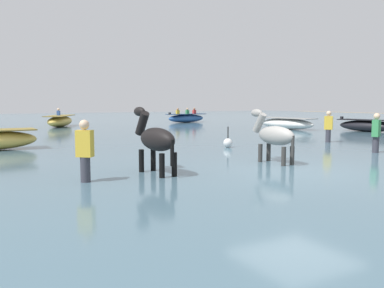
# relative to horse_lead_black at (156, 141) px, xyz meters

# --- Properties ---
(ground_plane) EXTENTS (120.00, 120.00, 0.00)m
(ground_plane) POSITION_rel_horse_lead_black_xyz_m (3.03, -1.31, -1.11)
(ground_plane) COLOR #84755B
(water_surface) EXTENTS (90.00, 90.00, 0.36)m
(water_surface) POSITION_rel_horse_lead_black_xyz_m (3.03, 8.69, -0.92)
(water_surface) COLOR #476675
(water_surface) RESTS_ON ground
(horse_lead_black) EXTENTS (0.57, 1.72, 1.87)m
(horse_lead_black) POSITION_rel_horse_lead_black_xyz_m (0.00, 0.00, 0.00)
(horse_lead_black) COLOR black
(horse_lead_black) RESTS_ON ground
(horse_trailing_grey) EXTENTS (0.49, 1.64, 1.79)m
(horse_trailing_grey) POSITION_rel_horse_lead_black_xyz_m (3.42, -0.06, -0.05)
(horse_trailing_grey) COLOR gray
(horse_trailing_grey) RESTS_ON ground
(boat_distant_east) EXTENTS (1.65, 3.91, 0.82)m
(boat_distant_east) POSITION_rel_horse_lead_black_xyz_m (13.30, 10.20, -0.40)
(boat_distant_east) COLOR silver
(boat_distant_east) RESTS_ON water_surface
(boat_near_port) EXTENTS (2.90, 4.18, 1.22)m
(boat_near_port) POSITION_rel_horse_lead_black_xyz_m (2.10, 19.53, -0.37)
(boat_near_port) COLOR gold
(boat_near_port) RESTS_ON water_surface
(boat_near_starboard) EXTENTS (1.65, 3.36, 0.79)m
(boat_near_starboard) POSITION_rel_horse_lead_black_xyz_m (15.76, 6.49, -0.42)
(boat_near_starboard) COLOR black
(boat_near_starboard) RESTS_ON water_surface
(boat_distant_west) EXTENTS (3.60, 1.78, 1.16)m
(boat_distant_west) POSITION_rel_horse_lead_black_xyz_m (12.06, 20.35, -0.39)
(boat_distant_west) COLOR #28518E
(boat_distant_west) RESTS_ON water_surface
(person_onlooker_left) EXTENTS (0.35, 0.38, 1.63)m
(person_onlooker_left) POSITION_rel_horse_lead_black_xyz_m (9.12, 3.24, -0.24)
(person_onlooker_left) COLOR #383842
(person_onlooker_left) RESTS_ON ground
(person_wading_mid) EXTENTS (0.37, 0.31, 1.63)m
(person_wading_mid) POSITION_rel_horse_lead_black_xyz_m (7.74, 0.05, -0.24)
(person_wading_mid) COLOR #383842
(person_wading_mid) RESTS_ON ground
(person_spectator_far) EXTENTS (0.37, 0.36, 1.63)m
(person_spectator_far) POSITION_rel_horse_lead_black_xyz_m (-1.66, -0.20, -0.24)
(person_spectator_far) COLOR #383842
(person_spectator_far) RESTS_ON ground
(channel_buoy) EXTENTS (0.32, 0.32, 0.75)m
(channel_buoy) POSITION_rel_horse_lead_black_xyz_m (4.54, 3.70, -0.57)
(channel_buoy) COLOR silver
(channel_buoy) RESTS_ON water_surface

